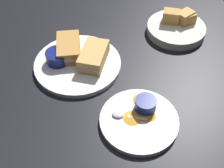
# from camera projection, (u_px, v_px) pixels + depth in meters

# --- Properties ---
(ground_plane) EXTENTS (1.10, 1.10, 0.03)m
(ground_plane) POSITION_uv_depth(u_px,v_px,m) (113.00, 68.00, 0.99)
(ground_plane) COLOR black
(plate_sandwich_main) EXTENTS (0.29, 0.29, 0.02)m
(plate_sandwich_main) POSITION_uv_depth(u_px,v_px,m) (78.00, 64.00, 0.97)
(plate_sandwich_main) COLOR white
(plate_sandwich_main) RESTS_ON ground_plane
(sandwich_half_near) EXTENTS (0.15, 0.13, 0.05)m
(sandwich_half_near) POSITION_uv_depth(u_px,v_px,m) (94.00, 56.00, 0.94)
(sandwich_half_near) COLOR tan
(sandwich_half_near) RESTS_ON plate_sandwich_main
(sandwich_half_far) EXTENTS (0.14, 0.09, 0.05)m
(sandwich_half_far) POSITION_uv_depth(u_px,v_px,m) (69.00, 48.00, 0.97)
(sandwich_half_far) COLOR #C68C42
(sandwich_half_far) RESTS_ON plate_sandwich_main
(ramekin_dark_sauce) EXTENTS (0.08, 0.08, 0.04)m
(ramekin_dark_sauce) POSITION_uv_depth(u_px,v_px,m) (57.00, 57.00, 0.95)
(ramekin_dark_sauce) COLOR navy
(ramekin_dark_sauce) RESTS_ON plate_sandwich_main
(spoon_by_dark_ramekin) EXTENTS (0.05, 0.10, 0.01)m
(spoon_by_dark_ramekin) POSITION_uv_depth(u_px,v_px,m) (75.00, 63.00, 0.95)
(spoon_by_dark_ramekin) COLOR silver
(spoon_by_dark_ramekin) RESTS_ON plate_sandwich_main
(plate_chips_companion) EXTENTS (0.22, 0.22, 0.02)m
(plate_chips_companion) POSITION_uv_depth(u_px,v_px,m) (139.00, 121.00, 0.81)
(plate_chips_companion) COLOR white
(plate_chips_companion) RESTS_ON ground_plane
(ramekin_light_gravy) EXTENTS (0.06, 0.06, 0.04)m
(ramekin_light_gravy) POSITION_uv_depth(u_px,v_px,m) (146.00, 104.00, 0.82)
(ramekin_light_gravy) COLOR navy
(ramekin_light_gravy) RESTS_ON plate_chips_companion
(spoon_by_gravy_ramekin) EXTENTS (0.05, 0.10, 0.01)m
(spoon_by_gravy_ramekin) POSITION_uv_depth(u_px,v_px,m) (122.00, 116.00, 0.81)
(spoon_by_gravy_ramekin) COLOR silver
(spoon_by_gravy_ramekin) RESTS_ON plate_chips_companion
(plantain_chip_scatter) EXTENTS (0.12, 0.12, 0.01)m
(plantain_chip_scatter) POSITION_uv_depth(u_px,v_px,m) (140.00, 111.00, 0.82)
(plantain_chip_scatter) COLOR orange
(plantain_chip_scatter) RESTS_ON plate_chips_companion
(bread_basket_rear) EXTENTS (0.22, 0.22, 0.08)m
(bread_basket_rear) POSITION_uv_depth(u_px,v_px,m) (177.00, 27.00, 1.08)
(bread_basket_rear) COLOR silver
(bread_basket_rear) RESTS_ON ground_plane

